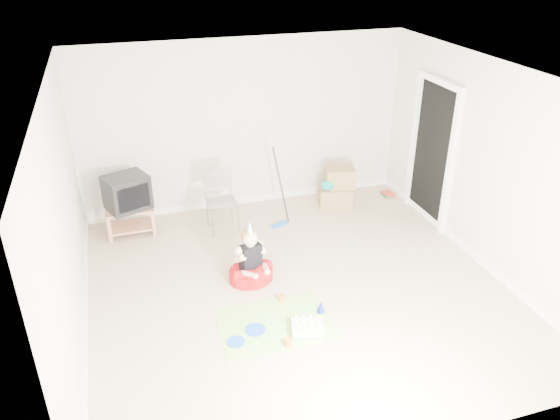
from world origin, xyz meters
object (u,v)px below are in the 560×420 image
object	(u,v)px
crt_tv	(127,192)
folding_chair	(222,202)
cardboard_boxes	(337,188)
tv_stand	(131,218)
seated_woman	(251,267)
birthday_cake	(307,328)

from	to	relation	value
crt_tv	folding_chair	xyz separation A→B (m)	(1.29, -0.28, -0.22)
crt_tv	cardboard_boxes	world-z (taller)	crt_tv
tv_stand	seated_woman	size ratio (longest dim) A/B	0.81
tv_stand	cardboard_boxes	size ratio (longest dim) A/B	1.03
birthday_cake	seated_woman	bearing A→B (deg)	105.96
folding_chair	seated_woman	distance (m)	1.40
tv_stand	folding_chair	bearing A→B (deg)	-12.29
tv_stand	folding_chair	world-z (taller)	folding_chair
birthday_cake	tv_stand	bearing A→B (deg)	120.92
birthday_cake	crt_tv	bearing A→B (deg)	120.92
tv_stand	birthday_cake	distance (m)	3.28
seated_woman	birthday_cake	distance (m)	1.21
seated_woman	cardboard_boxes	bearing A→B (deg)	41.12
seated_woman	birthday_cake	size ratio (longest dim) A/B	2.06
birthday_cake	folding_chair	bearing A→B (deg)	98.89
tv_stand	cardboard_boxes	xyz separation A→B (m)	(3.17, -0.07, 0.06)
crt_tv	tv_stand	bearing A→B (deg)	0.00
crt_tv	cardboard_boxes	size ratio (longest dim) A/B	0.87
crt_tv	birthday_cake	bearing A→B (deg)	-79.95
cardboard_boxes	seated_woman	bearing A→B (deg)	-138.88
cardboard_boxes	birthday_cake	size ratio (longest dim) A/B	1.62
crt_tv	cardboard_boxes	bearing A→B (deg)	-22.08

